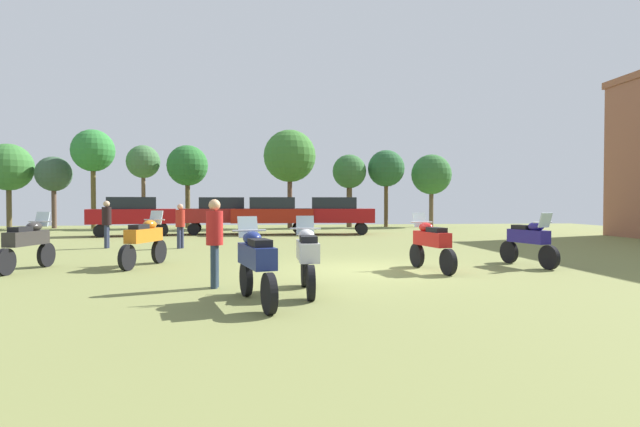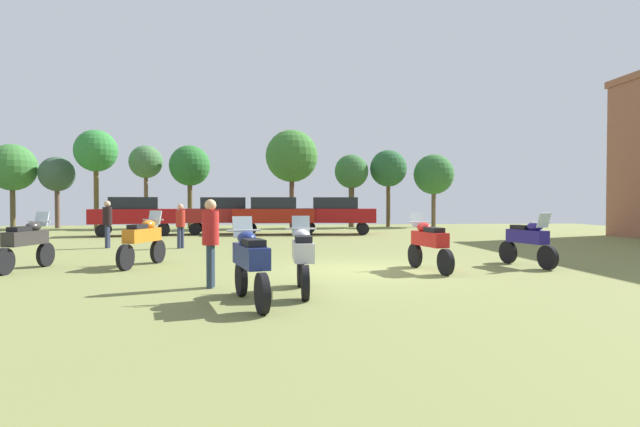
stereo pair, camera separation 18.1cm
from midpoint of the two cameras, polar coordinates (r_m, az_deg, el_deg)
name	(u,v)px [view 1 (the left image)]	position (r m, az deg, el deg)	size (l,w,h in m)	color
ground_plane	(367,270)	(13.05, 4.95, -6.43)	(44.00, 52.00, 0.02)	olive
motorcycle_2	(307,256)	(9.67, -1.98, -4.79)	(0.62, 2.10, 1.47)	black
motorcycle_3	(431,242)	(13.03, 12.11, -3.22)	(0.72, 2.19, 1.47)	black
motorcycle_4	(145,239)	(14.39, -19.64, -2.77)	(0.84, 2.23, 1.51)	black
motorcycle_5	(529,240)	(14.74, 22.30, -2.78)	(0.77, 2.07, 1.47)	black
motorcycle_6	(256,261)	(8.69, -7.86, -5.40)	(0.81, 2.25, 1.49)	black
motorcycle_7	(27,242)	(14.77, -30.58, -2.81)	(0.69, 2.24, 1.49)	black
car_1	(334,213)	(27.33, 1.45, 0.10)	(4.50, 2.35, 2.00)	black
car_2	(272,213)	(27.11, -5.66, 0.08)	(4.34, 1.89, 2.00)	black
car_3	(222,213)	(27.93, -11.25, 0.10)	(4.42, 2.11, 2.00)	black
car_4	(132,213)	(27.72, -20.72, 0.03)	(4.58, 2.65, 2.00)	black
person_1	(180,223)	(19.59, -15.84, -0.99)	(0.46, 0.46, 1.68)	#2B304C
person_2	(107,220)	(20.64, -23.29, -0.72)	(0.34, 0.34, 1.79)	#282F47
person_3	(215,236)	(10.43, -12.37, -2.50)	(0.36, 0.36, 1.80)	#263649
tree_1	(290,156)	(34.13, -3.61, 6.49)	(3.52, 3.52, 6.62)	brown
tree_2	(9,168)	(38.85, -31.98, 4.45)	(3.07, 3.07, 5.57)	brown
tree_3	(143,163)	(35.87, -19.57, 5.47)	(2.21, 2.21, 5.56)	brown
tree_4	(386,169)	(35.79, 7.37, 5.04)	(2.58, 2.58, 5.41)	brown
tree_5	(431,175)	(36.47, 12.39, 4.32)	(2.83, 2.83, 5.12)	brown
tree_6	(349,173)	(35.05, 3.20, 4.66)	(2.35, 2.35, 5.05)	brown
tree_7	(187,166)	(35.02, -14.96, 5.22)	(2.72, 2.72, 5.57)	#4F4224
tree_8	(93,151)	(36.31, -24.50, 6.43)	(2.75, 2.75, 6.50)	brown
tree_9	(54,175)	(37.76, -28.11, 3.92)	(2.30, 2.30, 4.77)	brown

